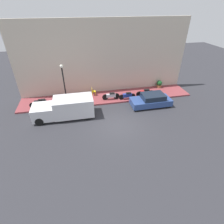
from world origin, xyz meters
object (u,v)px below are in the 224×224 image
object	(u,v)px
cafe_chair	(93,91)
motorcycle_blue	(127,96)
delivery_van	(65,108)
parked_car	(151,100)
streetlamp	(64,81)
motorcycle_black	(41,103)
scooter_silver	(111,96)
potted_plant	(159,84)
motorcycle_red	(145,93)

from	to	relation	value
cafe_chair	motorcycle_blue	bearing A→B (deg)	-115.29
delivery_van	motorcycle_blue	xyz separation A→B (m)	(1.89, -6.44, -0.40)
parked_car	motorcycle_blue	size ratio (longest dim) A/B	2.23
parked_car	streetlamp	distance (m)	8.70
motorcycle_black	scooter_silver	distance (m)	7.10
motorcycle_blue	potted_plant	bearing A→B (deg)	-65.91
streetlamp	motorcycle_black	bearing A→B (deg)	82.80
scooter_silver	potted_plant	distance (m)	6.57
motorcycle_black	motorcycle_blue	bearing A→B (deg)	-90.91
potted_plant	motorcycle_blue	bearing A→B (deg)	114.09
streetlamp	potted_plant	xyz separation A→B (m)	(2.24, -10.88, -2.18)
motorcycle_red	scooter_silver	distance (m)	3.81
parked_car	scooter_silver	distance (m)	4.20
motorcycle_black	cafe_chair	world-z (taller)	cafe_chair
delivery_van	motorcycle_red	distance (m)	8.78
scooter_silver	cafe_chair	xyz separation A→B (m)	(1.36, 1.75, 0.09)
motorcycle_black	potted_plant	world-z (taller)	potted_plant
delivery_van	cafe_chair	xyz separation A→B (m)	(3.53, -2.96, -0.29)
delivery_van	motorcycle_blue	distance (m)	6.72
delivery_van	scooter_silver	size ratio (longest dim) A/B	2.88
motorcycle_red	motorcycle_blue	bearing A→B (deg)	95.30
delivery_van	motorcycle_blue	world-z (taller)	delivery_van
delivery_van	motorcycle_black	size ratio (longest dim) A/B	2.50
motorcycle_black	motorcycle_red	xyz separation A→B (m)	(0.05, -10.91, -0.00)
motorcycle_blue	potted_plant	world-z (taller)	potted_plant
streetlamp	cafe_chair	xyz separation A→B (m)	(1.82, -2.81, -2.12)
motorcycle_black	streetlamp	distance (m)	3.37
motorcycle_red	delivery_van	bearing A→B (deg)	103.73
parked_car	motorcycle_red	world-z (taller)	parked_car
delivery_van	motorcycle_blue	bearing A→B (deg)	-73.64
motorcycle_red	parked_car	bearing A→B (deg)	178.19
delivery_van	motorcycle_black	world-z (taller)	delivery_van
delivery_van	cafe_chair	distance (m)	4.62
delivery_van	potted_plant	xyz separation A→B (m)	(3.95, -11.04, -0.35)
motorcycle_blue	motorcycle_black	bearing A→B (deg)	89.09
motorcycle_blue	motorcycle_red	xyz separation A→B (m)	(0.19, -2.09, 0.04)
delivery_van	potted_plant	bearing A→B (deg)	-70.33
parked_car	potted_plant	world-z (taller)	parked_car
scooter_silver	cafe_chair	size ratio (longest dim) A/B	2.13
scooter_silver	potted_plant	bearing A→B (deg)	-74.32
streetlamp	potted_plant	distance (m)	11.32
motorcycle_blue	cafe_chair	distance (m)	3.84
potted_plant	motorcycle_black	bearing A→B (deg)	98.12
motorcycle_black	streetlamp	world-z (taller)	streetlamp
parked_car	delivery_van	size ratio (longest dim) A/B	0.75
motorcycle_blue	streetlamp	world-z (taller)	streetlamp
potted_plant	motorcycle_red	bearing A→B (deg)	126.56
motorcycle_black	delivery_van	bearing A→B (deg)	-130.35
parked_car	cafe_chair	distance (m)	6.39
parked_car	streetlamp	world-z (taller)	streetlamp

